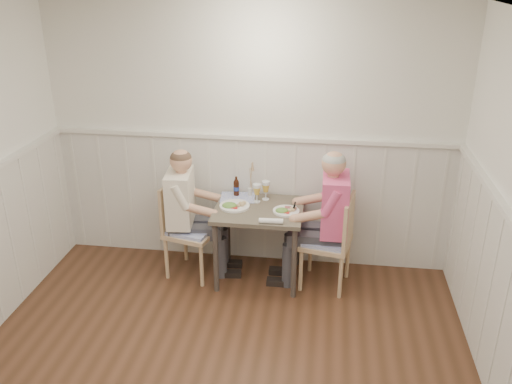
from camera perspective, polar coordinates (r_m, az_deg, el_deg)
room_shell at (r=3.16m, az=-6.46°, el=-2.82°), size 4.04×4.54×2.60m
wainscot at (r=4.14m, az=-3.64°, el=-9.03°), size 4.00×4.49×1.34m
dining_table at (r=5.14m, az=0.31°, el=-2.80°), size 0.83×0.70×0.75m
chair_right at (r=5.13m, az=8.04°, el=-4.85°), size 0.51×0.51×0.93m
chair_left at (r=5.34m, az=-7.33°, el=-3.53°), size 0.54×0.54×0.95m
man_in_pink at (r=5.12m, az=7.65°, el=-3.99°), size 0.63×0.44×1.37m
diner_cream at (r=5.33m, az=-7.42°, el=-3.13°), size 0.64×0.44×1.31m
plate_man at (r=5.02m, az=3.11°, el=-1.90°), size 0.25×0.25×0.06m
plate_diner at (r=5.11m, az=-2.44°, el=-1.38°), size 0.29×0.29×0.07m
beer_glass_a at (r=5.23m, az=1.03°, el=0.49°), size 0.08×0.08×0.19m
beer_glass_b at (r=5.17m, az=0.10°, el=0.19°), size 0.07×0.07×0.18m
beer_bottle at (r=5.33m, az=-2.08°, el=0.50°), size 0.06×0.06×0.20m
rolled_napkin at (r=4.80m, az=1.59°, el=-3.07°), size 0.22×0.06×0.05m
grass_vase at (r=5.30m, az=-0.66°, el=1.28°), size 0.04×0.04×0.37m
gingham_mat at (r=5.32m, az=-1.92°, el=-0.57°), size 0.36×0.30×0.01m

